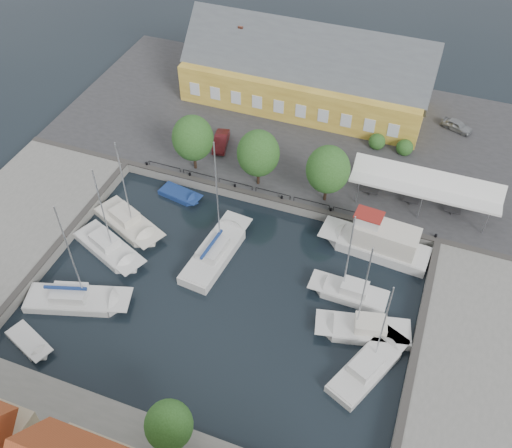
{
  "coord_description": "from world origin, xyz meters",
  "views": [
    {
      "loc": [
        13.07,
        -29.09,
        39.38
      ],
      "look_at": [
        0.0,
        6.0,
        1.5
      ],
      "focal_mm": 40.0,
      "sensor_mm": 36.0,
      "label": 1
    }
  ],
  "objects": [
    {
      "name": "warehouse",
      "position": [
        -2.6,
        28.36,
        4.43
      ],
      "size": [
        28.56,
        14.0,
        9.55
      ],
      "color": "#B88E2C",
      "rests_on": "north_quay"
    },
    {
      "name": "tent_canopy",
      "position": [
        14.0,
        14.5,
        3.68
      ],
      "size": [
        14.0,
        4.0,
        2.83
      ],
      "color": "white",
      "rests_on": "north_quay"
    },
    {
      "name": "quay_edge_fittings",
      "position": [
        0.02,
        4.75,
        1.06
      ],
      "size": [
        56.0,
        24.72,
        0.4
      ],
      "color": "#383533",
      "rests_on": "north_quay"
    },
    {
      "name": "car_silver",
      "position": [
        15.82,
        28.46,
        1.6
      ],
      "size": [
        3.78,
        2.55,
        1.2
      ],
      "primitive_type": "imported",
      "rotation": [
        0.0,
        0.0,
        1.21
      ],
      "color": "#94989B",
      "rests_on": "north_quay"
    },
    {
      "name": "trawler",
      "position": [
        11.28,
        8.03,
        1.02
      ],
      "size": [
        10.46,
        3.79,
        5.0
      ],
      "color": "silver",
      "rests_on": "ground"
    },
    {
      "name": "west_boat_c",
      "position": [
        -12.1,
        -0.63,
        0.26
      ],
      "size": [
        8.23,
        5.36,
        10.81
      ],
      "color": "silver",
      "rests_on": "ground"
    },
    {
      "name": "car_red",
      "position": [
        -7.96,
        16.43,
        1.65
      ],
      "size": [
        2.22,
        4.14,
        1.3
      ],
      "primitive_type": "imported",
      "rotation": [
        0.0,
        0.0,
        0.23
      ],
      "color": "#581418",
      "rests_on": "north_quay"
    },
    {
      "name": "center_sailboat",
      "position": [
        -2.55,
        2.21,
        0.36
      ],
      "size": [
        3.69,
        9.73,
        12.98
      ],
      "color": "silver",
      "rests_on": "ground"
    },
    {
      "name": "east_boat_c",
      "position": [
        13.09,
        -4.59,
        0.26
      ],
      "size": [
        5.44,
        8.13,
        10.19
      ],
      "color": "silver",
      "rests_on": "ground"
    },
    {
      "name": "north_quay",
      "position": [
        0.0,
        23.0,
        0.5
      ],
      "size": [
        56.0,
        26.0,
        1.0
      ],
      "primitive_type": "cube",
      "color": "#2D2D30",
      "rests_on": "ground"
    },
    {
      "name": "launch_sw",
      "position": [
        -12.85,
        -11.67,
        0.09
      ],
      "size": [
        4.74,
        3.15,
        0.98
      ],
      "color": "silver",
      "rests_on": "ground"
    },
    {
      "name": "west_quay",
      "position": [
        -22.0,
        -2.0,
        0.5
      ],
      "size": [
        12.0,
        24.0,
        1.0
      ],
      "primitive_type": "cube",
      "color": "slate",
      "rests_on": "ground"
    },
    {
      "name": "west_boat_d",
      "position": [
        -11.6,
        -6.82,
        0.27
      ],
      "size": [
        9.32,
        5.2,
        12.0
      ],
      "color": "silver",
      "rests_on": "ground"
    },
    {
      "name": "launch_nw",
      "position": [
        -9.2,
        8.44,
        0.09
      ],
      "size": [
        4.73,
        2.56,
        0.88
      ],
      "color": "navy",
      "rests_on": "ground"
    },
    {
      "name": "west_boat_b",
      "position": [
        -12.04,
        2.9,
        0.26
      ],
      "size": [
        8.36,
        5.71,
        11.01
      ],
      "color": "beige",
      "rests_on": "ground"
    },
    {
      "name": "east_boat_a",
      "position": [
        10.13,
        2.06,
        0.26
      ],
      "size": [
        6.95,
        2.43,
        9.95
      ],
      "color": "silver",
      "rests_on": "ground"
    },
    {
      "name": "east_boat_b",
      "position": [
        12.19,
        -1.2,
        0.26
      ],
      "size": [
        8.1,
        4.19,
        10.73
      ],
      "color": "silver",
      "rests_on": "ground"
    },
    {
      "name": "quay_trees",
      "position": [
        -2.0,
        12.0,
        4.88
      ],
      "size": [
        18.2,
        4.2,
        6.3
      ],
      "color": "black",
      "rests_on": "north_quay"
    },
    {
      "name": "east_quay",
      "position": [
        22.0,
        -2.0,
        0.5
      ],
      "size": [
        12.0,
        24.0,
        1.0
      ],
      "primitive_type": "cube",
      "color": "slate",
      "rests_on": "ground"
    },
    {
      "name": "ground",
      "position": [
        0.0,
        0.0,
        0.0
      ],
      "size": [
        140.0,
        140.0,
        0.0
      ],
      "primitive_type": "plane",
      "color": "black",
      "rests_on": "ground"
    }
  ]
}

